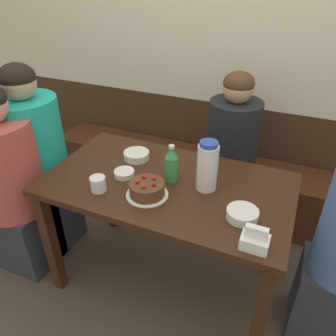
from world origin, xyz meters
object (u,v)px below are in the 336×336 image
(soju_bottle, at_px, (172,164))
(glass_water_tall, at_px, (98,184))
(bowl_side_dish, at_px, (242,214))
(person_pale_blue_shirt, at_px, (11,186))
(bowl_rice_small, at_px, (124,173))
(bowl_soup_white, at_px, (137,155))
(water_pitcher, at_px, (207,166))
(person_dark_striped, at_px, (38,164))
(bench_seat, at_px, (209,183))
(birthday_cake, at_px, (147,189))
(person_grey_tee, at_px, (230,163))
(napkin_holder, at_px, (255,240))

(soju_bottle, height_order, glass_water_tall, soju_bottle)
(bowl_side_dish, height_order, person_pale_blue_shirt, person_pale_blue_shirt)
(bowl_rice_small, bearing_deg, bowl_soup_white, 98.32)
(water_pitcher, distance_m, person_pale_blue_shirt, 1.15)
(bowl_soup_white, distance_m, person_dark_striped, 0.67)
(bowl_side_dish, xyz_separation_m, glass_water_tall, (-0.70, -0.08, 0.02))
(glass_water_tall, bearing_deg, soju_bottle, 37.83)
(bench_seat, bearing_deg, soju_bottle, -88.95)
(birthday_cake, height_order, person_grey_tee, person_grey_tee)
(glass_water_tall, relative_size, person_pale_blue_shirt, 0.06)
(bench_seat, xyz_separation_m, person_grey_tee, (0.19, -0.21, 0.34))
(soju_bottle, bearing_deg, birthday_cake, -108.54)
(birthday_cake, xyz_separation_m, glass_water_tall, (-0.24, -0.06, 0.00))
(birthday_cake, height_order, bowl_side_dish, birthday_cake)
(bowl_rice_small, height_order, person_grey_tee, person_grey_tee)
(person_grey_tee, relative_size, person_dark_striped, 0.94)
(bowl_side_dish, bearing_deg, bench_seat, 113.58)
(person_grey_tee, bearing_deg, bowl_rice_small, -32.30)
(person_dark_striped, bearing_deg, soju_bottle, 0.96)
(glass_water_tall, distance_m, person_dark_striped, 0.67)
(bowl_side_dish, bearing_deg, glass_water_tall, -173.66)
(napkin_holder, bearing_deg, water_pitcher, 133.85)
(birthday_cake, distance_m, soju_bottle, 0.19)
(napkin_holder, bearing_deg, bench_seat, 114.20)
(birthday_cake, distance_m, bowl_soup_white, 0.36)
(bowl_soup_white, bearing_deg, bowl_rice_small, -81.68)
(birthday_cake, relative_size, person_pale_blue_shirt, 0.17)
(bench_seat, relative_size, glass_water_tall, 34.30)
(soju_bottle, bearing_deg, napkin_holder, -32.40)
(person_grey_tee, bearing_deg, glass_water_tall, -29.58)
(bench_seat, relative_size, bowl_soup_white, 18.06)
(person_pale_blue_shirt, height_order, person_grey_tee, person_pale_blue_shirt)
(glass_water_tall, bearing_deg, bench_seat, 74.89)
(bowl_side_dish, relative_size, person_dark_striped, 0.11)
(bench_seat, relative_size, person_pale_blue_shirt, 2.20)
(bench_seat, xyz_separation_m, water_pitcher, (0.20, -0.80, 0.66))
(birthday_cake, height_order, napkin_holder, napkin_holder)
(bench_seat, relative_size, napkin_holder, 24.10)
(bowl_side_dish, height_order, person_grey_tee, person_grey_tee)
(bench_seat, distance_m, bowl_rice_small, 1.05)
(water_pitcher, height_order, napkin_holder, water_pitcher)
(soju_bottle, xyz_separation_m, bowl_rice_small, (-0.24, -0.06, -0.08))
(bowl_rice_small, distance_m, glass_water_tall, 0.17)
(bowl_side_dish, bearing_deg, napkin_holder, -62.18)
(birthday_cake, xyz_separation_m, person_grey_tee, (0.23, 0.76, -0.22))
(napkin_holder, xyz_separation_m, glass_water_tall, (-0.78, 0.08, -0.00))
(soju_bottle, height_order, person_pale_blue_shirt, person_pale_blue_shirt)
(bowl_side_dish, relative_size, person_grey_tee, 0.12)
(napkin_holder, height_order, bowl_rice_small, napkin_holder)
(bench_seat, xyz_separation_m, bowl_soup_white, (-0.26, -0.68, 0.55))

